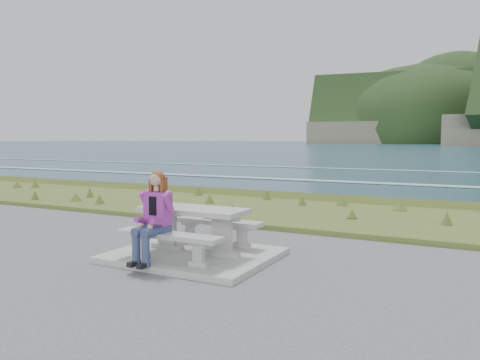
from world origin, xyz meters
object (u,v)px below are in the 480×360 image
object	(u,v)px
seated_woman	(152,229)
picnic_table	(194,218)
bench_seaward	(215,225)
bench_landward	(169,240)

from	to	relation	value
seated_woman	picnic_table	bearing A→B (deg)	78.13
bench_seaward	seated_woman	bearing A→B (deg)	-98.02
picnic_table	bench_seaward	world-z (taller)	picnic_table
picnic_table	seated_woman	distance (m)	0.86
picnic_table	seated_woman	size ratio (longest dim) A/B	1.29
bench_landward	seated_woman	bearing A→B (deg)	-148.46
bench_seaward	seated_woman	distance (m)	1.56
picnic_table	seated_woman	world-z (taller)	seated_woman
picnic_table	seated_woman	bearing A→B (deg)	-104.54
picnic_table	bench_seaward	distance (m)	0.74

